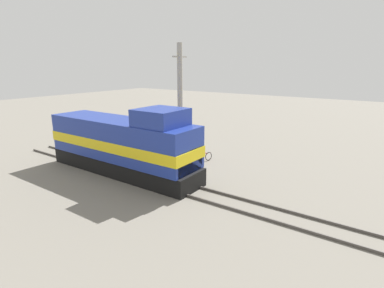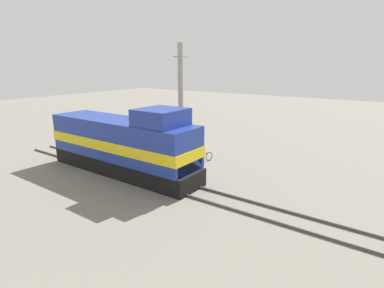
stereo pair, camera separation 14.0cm
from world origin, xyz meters
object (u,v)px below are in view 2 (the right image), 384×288
(billboard_sign, at_px, (166,122))
(vendor_umbrella, at_px, (180,136))
(utility_pole, at_px, (181,99))
(bicycle, at_px, (202,154))
(locomotive, at_px, (125,145))
(person_bystander, at_px, (195,152))

(billboard_sign, bearing_deg, vendor_umbrella, -126.03)
(utility_pole, bearing_deg, bicycle, -98.37)
(locomotive, xyz_separation_m, bicycle, (6.06, -2.43, -1.73))
(person_bystander, xyz_separation_m, bicycle, (1.23, 0.17, -0.50))
(bicycle, bearing_deg, vendor_umbrella, -18.55)
(locomotive, bearing_deg, billboard_sign, 17.33)
(billboard_sign, distance_m, bicycle, 5.13)
(person_bystander, bearing_deg, bicycle, 7.79)
(utility_pole, height_order, vendor_umbrella, utility_pole)
(locomotive, relative_size, utility_pole, 1.35)
(locomotive, xyz_separation_m, vendor_umbrella, (4.45, -1.36, -0.07))
(locomotive, height_order, person_bystander, locomotive)
(utility_pole, distance_m, bicycle, 4.96)
(locomotive, relative_size, bicycle, 6.66)
(locomotive, distance_m, billboard_sign, 7.38)
(vendor_umbrella, bearing_deg, billboard_sign, 53.97)
(locomotive, xyz_separation_m, person_bystander, (4.83, -2.59, -1.23))
(locomotive, height_order, billboard_sign, locomotive)
(locomotive, height_order, bicycle, locomotive)
(vendor_umbrella, xyz_separation_m, billboard_sign, (2.59, 3.56, 0.34))
(utility_pole, xyz_separation_m, bicycle, (-0.36, -2.43, -4.31))
(utility_pole, bearing_deg, vendor_umbrella, -145.24)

